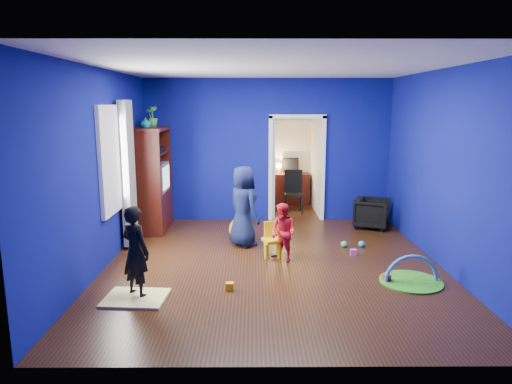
{
  "coord_description": "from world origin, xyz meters",
  "views": [
    {
      "loc": [
        -0.29,
        -6.57,
        2.38
      ],
      "look_at": [
        -0.25,
        0.4,
        1.04
      ],
      "focal_mm": 32.0,
      "sensor_mm": 36.0,
      "label": 1
    }
  ],
  "objects_px": {
    "crt_tv": "(154,177)",
    "folding_chair": "(294,193)",
    "vase": "(146,123)",
    "child_navy": "(243,206)",
    "kid_chair": "(273,242)",
    "play_mat": "(411,282)",
    "child_black": "(135,252)",
    "hopper_ball": "(241,229)",
    "toddler_red": "(283,233)",
    "tv_armoire": "(152,179)",
    "armchair": "(372,213)",
    "study_desk": "(290,189)"
  },
  "relations": [
    {
      "from": "crt_tv",
      "to": "hopper_ball",
      "type": "distance_m",
      "value": 2.01
    },
    {
      "from": "child_black",
      "to": "folding_chair",
      "type": "height_order",
      "value": "child_black"
    },
    {
      "from": "child_navy",
      "to": "play_mat",
      "type": "distance_m",
      "value": 2.94
    },
    {
      "from": "kid_chair",
      "to": "child_navy",
      "type": "bearing_deg",
      "value": 108.9
    },
    {
      "from": "vase",
      "to": "kid_chair",
      "type": "height_order",
      "value": "vase"
    },
    {
      "from": "armchair",
      "to": "folding_chair",
      "type": "relative_size",
      "value": 0.7
    },
    {
      "from": "toddler_red",
      "to": "play_mat",
      "type": "height_order",
      "value": "toddler_red"
    },
    {
      "from": "vase",
      "to": "hopper_ball",
      "type": "bearing_deg",
      "value": -15.42
    },
    {
      "from": "tv_armoire",
      "to": "crt_tv",
      "type": "relative_size",
      "value": 2.8
    },
    {
      "from": "crt_tv",
      "to": "folding_chair",
      "type": "distance_m",
      "value": 3.13
    },
    {
      "from": "vase",
      "to": "hopper_ball",
      "type": "xyz_separation_m",
      "value": [
        1.71,
        -0.47,
        -1.84
      ]
    },
    {
      "from": "hopper_ball",
      "to": "kid_chair",
      "type": "xyz_separation_m",
      "value": [
        0.52,
        -0.85,
        0.04
      ]
    },
    {
      "from": "child_navy",
      "to": "folding_chair",
      "type": "bearing_deg",
      "value": -60.57
    },
    {
      "from": "kid_chair",
      "to": "armchair",
      "type": "bearing_deg",
      "value": 21.4
    },
    {
      "from": "vase",
      "to": "study_desk",
      "type": "height_order",
      "value": "vase"
    },
    {
      "from": "child_navy",
      "to": "kid_chair",
      "type": "distance_m",
      "value": 0.88
    },
    {
      "from": "hopper_ball",
      "to": "folding_chair",
      "type": "height_order",
      "value": "folding_chair"
    },
    {
      "from": "armchair",
      "to": "play_mat",
      "type": "xyz_separation_m",
      "value": [
        -0.17,
        -2.81,
        -0.28
      ]
    },
    {
      "from": "toddler_red",
      "to": "play_mat",
      "type": "bearing_deg",
      "value": 18.57
    },
    {
      "from": "tv_armoire",
      "to": "hopper_ball",
      "type": "xyz_separation_m",
      "value": [
        1.71,
        -0.77,
        -0.77
      ]
    },
    {
      "from": "vase",
      "to": "tv_armoire",
      "type": "xyz_separation_m",
      "value": [
        0.0,
        0.3,
        -1.08
      ]
    },
    {
      "from": "toddler_red",
      "to": "crt_tv",
      "type": "relative_size",
      "value": 1.29
    },
    {
      "from": "crt_tv",
      "to": "kid_chair",
      "type": "height_order",
      "value": "crt_tv"
    },
    {
      "from": "vase",
      "to": "kid_chair",
      "type": "relative_size",
      "value": 0.38
    },
    {
      "from": "toddler_red",
      "to": "tv_armoire",
      "type": "height_order",
      "value": "tv_armoire"
    },
    {
      "from": "child_navy",
      "to": "folding_chair",
      "type": "relative_size",
      "value": 1.49
    },
    {
      "from": "child_black",
      "to": "armchair",
      "type": "bearing_deg",
      "value": -103.98
    },
    {
      "from": "child_navy",
      "to": "crt_tv",
      "type": "xyz_separation_m",
      "value": [
        -1.72,
        1.02,
        0.34
      ]
    },
    {
      "from": "tv_armoire",
      "to": "vase",
      "type": "bearing_deg",
      "value": -90.0
    },
    {
      "from": "vase",
      "to": "hopper_ball",
      "type": "relative_size",
      "value": 0.45
    },
    {
      "from": "vase",
      "to": "folding_chair",
      "type": "xyz_separation_m",
      "value": [
        2.82,
        1.63,
        -1.6
      ]
    },
    {
      "from": "play_mat",
      "to": "folding_chair",
      "type": "distance_m",
      "value": 4.24
    },
    {
      "from": "crt_tv",
      "to": "folding_chair",
      "type": "bearing_deg",
      "value": 25.49
    },
    {
      "from": "child_navy",
      "to": "toddler_red",
      "type": "bearing_deg",
      "value": -178.31
    },
    {
      "from": "vase",
      "to": "tv_armoire",
      "type": "distance_m",
      "value": 1.12
    },
    {
      "from": "vase",
      "to": "hopper_ball",
      "type": "height_order",
      "value": "vase"
    },
    {
      "from": "hopper_ball",
      "to": "kid_chair",
      "type": "distance_m",
      "value": 1.0
    },
    {
      "from": "toddler_red",
      "to": "vase",
      "type": "bearing_deg",
      "value": -166.63
    },
    {
      "from": "crt_tv",
      "to": "folding_chair",
      "type": "height_order",
      "value": "crt_tv"
    },
    {
      "from": "tv_armoire",
      "to": "kid_chair",
      "type": "bearing_deg",
      "value": -36.05
    },
    {
      "from": "child_black",
      "to": "kid_chair",
      "type": "distance_m",
      "value": 2.34
    },
    {
      "from": "child_black",
      "to": "hopper_ball",
      "type": "distance_m",
      "value": 2.69
    },
    {
      "from": "child_black",
      "to": "play_mat",
      "type": "xyz_separation_m",
      "value": [
        3.61,
        0.42,
        -0.57
      ]
    },
    {
      "from": "hopper_ball",
      "to": "study_desk",
      "type": "relative_size",
      "value": 0.48
    },
    {
      "from": "hopper_ball",
      "to": "vase",
      "type": "bearing_deg",
      "value": 164.58
    },
    {
      "from": "armchair",
      "to": "crt_tv",
      "type": "height_order",
      "value": "crt_tv"
    },
    {
      "from": "toddler_red",
      "to": "hopper_ball",
      "type": "bearing_deg",
      "value": 168.63
    },
    {
      "from": "hopper_ball",
      "to": "toddler_red",
      "type": "bearing_deg",
      "value": -57.37
    },
    {
      "from": "crt_tv",
      "to": "vase",
      "type": "bearing_deg",
      "value": -97.59
    },
    {
      "from": "vase",
      "to": "play_mat",
      "type": "height_order",
      "value": "vase"
    }
  ]
}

